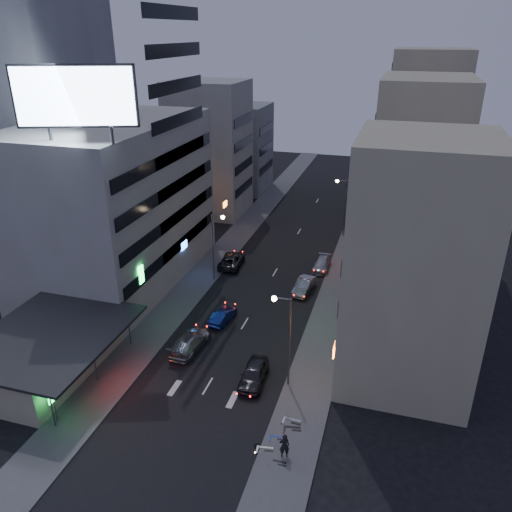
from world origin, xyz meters
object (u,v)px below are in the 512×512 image
at_px(scooter_black_a, 287,457).
at_px(parked_car_left, 232,260).
at_px(parked_car_right_near, 254,374).
at_px(scooter_silver_b, 302,414).
at_px(road_car_silver, 190,342).
at_px(scooter_blue, 286,431).
at_px(parked_car_right_far, 322,264).
at_px(parked_car_right_mid, 304,286).
at_px(road_car_blue, 223,316).
at_px(person, 284,446).
at_px(scooter_silver_a, 274,441).
at_px(scooter_black_b, 301,421).

bearing_deg(scooter_black_a, parked_car_left, 26.64).
bearing_deg(parked_car_right_near, scooter_silver_b, -38.40).
xyz_separation_m(road_car_silver, scooter_black_a, (11.52, -10.40, -0.17)).
distance_m(road_car_silver, scooter_silver_b, 13.26).
bearing_deg(scooter_blue, parked_car_right_far, -4.55).
xyz_separation_m(parked_car_right_mid, road_car_blue, (-6.50, -8.47, -0.08)).
bearing_deg(parked_car_right_near, parked_car_right_far, 83.01).
height_order(parked_car_right_near, person, person).
xyz_separation_m(parked_car_right_far, road_car_blue, (-7.45, -14.76, 0.00)).
relative_size(road_car_silver, scooter_black_a, 3.34).
relative_size(parked_car_right_mid, parked_car_right_far, 1.00).
bearing_deg(scooter_silver_b, scooter_blue, 160.46).
xyz_separation_m(person, scooter_silver_b, (0.47, 3.67, -0.35)).
distance_m(parked_car_left, person, 30.86).
bearing_deg(parked_car_right_mid, scooter_black_a, -74.84).
xyz_separation_m(parked_car_right_far, scooter_silver_a, (1.66, -29.42, -0.00)).
bearing_deg(scooter_silver_b, road_car_silver, 65.14).
bearing_deg(parked_car_right_mid, scooter_silver_a, -77.37).
bearing_deg(parked_car_right_near, parked_car_left, 111.11).
distance_m(parked_car_right_near, person, 8.32).
relative_size(road_car_silver, person, 2.80).
distance_m(parked_car_right_near, scooter_blue, 6.62).
xyz_separation_m(parked_car_right_near, scooter_black_b, (4.85, -4.06, -0.11)).
distance_m(parked_car_right_mid, person, 23.96).
relative_size(scooter_black_a, scooter_blue, 0.96).
bearing_deg(road_car_blue, scooter_black_b, 138.06).
distance_m(parked_car_right_mid, road_car_blue, 10.67).
height_order(scooter_black_a, scooter_blue, scooter_blue).
distance_m(parked_car_left, scooter_black_b, 28.39).
distance_m(parked_car_right_far, road_car_blue, 16.54).
bearing_deg(scooter_black_a, parked_car_right_far, 6.14).
bearing_deg(scooter_blue, parked_car_left, 17.64).
relative_size(parked_car_right_far, scooter_black_b, 2.40).
bearing_deg(parked_car_right_far, scooter_black_b, -83.70).
relative_size(road_car_silver, scooter_black_b, 2.89).
height_order(parked_car_right_mid, scooter_blue, parked_car_right_mid).
height_order(parked_car_right_near, parked_car_right_mid, parked_car_right_near).
distance_m(parked_car_left, parked_car_right_far, 11.06).
height_order(scooter_black_b, scooter_silver_b, scooter_silver_b).
bearing_deg(parked_car_left, parked_car_right_mid, 152.17).
relative_size(parked_car_right_far, road_car_silver, 0.83).
height_order(parked_car_right_mid, scooter_black_b, parked_car_right_mid).
distance_m(parked_car_right_far, scooter_blue, 28.25).
bearing_deg(road_car_silver, parked_car_right_near, 161.71).
distance_m(scooter_black_a, scooter_silver_a, 1.57).
relative_size(scooter_silver_a, scooter_silver_b, 0.86).
xyz_separation_m(person, scooter_blue, (-0.31, 1.84, -0.45)).
distance_m(parked_car_right_far, person, 30.10).
height_order(parked_car_right_mid, road_car_blue, parked_car_right_mid).
bearing_deg(parked_car_left, scooter_silver_b, 114.56).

